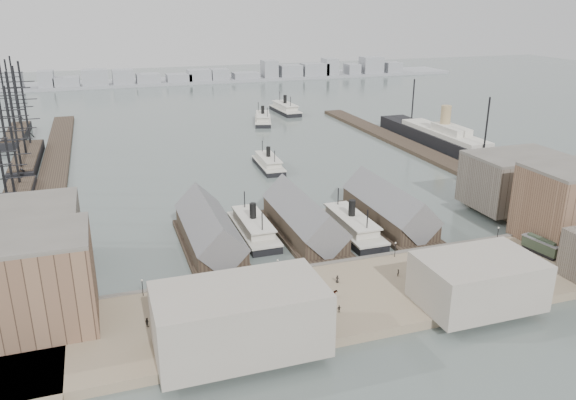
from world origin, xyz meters
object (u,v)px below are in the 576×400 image
object	(u,v)px
horse_cart_center	(329,294)
horse_cart_right	(457,275)
ocean_steamer	(444,139)
horse_cart_left	(207,307)
tram	(541,247)
ferry_docked_west	(253,228)

from	to	relation	value
horse_cart_center	horse_cart_right	size ratio (longest dim) A/B	1.05
ocean_steamer	horse_cart_left	bearing A→B (deg)	-139.76
tram	horse_cart_center	world-z (taller)	tram
tram	horse_cart_center	distance (m)	58.09
ocean_steamer	horse_cart_right	world-z (taller)	ocean_steamer
ocean_steamer	horse_cart_center	distance (m)	148.01
tram	horse_cart_right	distance (m)	27.58
ocean_steamer	tram	distance (m)	113.67
ocean_steamer	tram	world-z (taller)	ocean_steamer
ferry_docked_west	tram	size ratio (longest dim) A/B	2.71
horse_cart_right	ocean_steamer	bearing A→B (deg)	-26.98
horse_cart_left	horse_cart_right	world-z (taller)	horse_cart_right
horse_cart_left	horse_cart_center	size ratio (longest dim) A/B	0.97
ocean_steamer	horse_cart_left	world-z (taller)	ocean_steamer
horse_cart_left	horse_cart_right	bearing A→B (deg)	-69.85
ferry_docked_west	ocean_steamer	size ratio (longest dim) A/B	0.30
tram	horse_cart_left	bearing A→B (deg)	170.48
ocean_steamer	horse_cart_center	bearing A→B (deg)	-132.45
ocean_steamer	tram	bearing A→B (deg)	-111.65
horse_cart_left	horse_cart_right	distance (m)	56.39
ocean_steamer	horse_cart_left	distance (m)	164.21
horse_cart_center	ferry_docked_west	bearing A→B (deg)	-1.94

